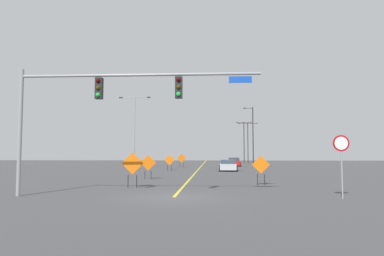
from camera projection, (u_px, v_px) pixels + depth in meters
ground at (174, 197)px, 16.96m from camera, size 166.64×166.64×0.00m
road_centre_stripe at (202, 165)px, 63.06m from camera, size 0.16×92.58×0.01m
traffic_signal_assembly at (102, 98)px, 17.49m from camera, size 11.93×0.44×6.28m
stop_sign at (341, 154)px, 16.56m from camera, size 0.76×0.07×2.94m
street_lamp_far_left at (244, 139)px, 74.29m from camera, size 3.31×0.24×8.61m
street_lamp_near_right at (252, 134)px, 58.75m from camera, size 1.64×0.24×9.66m
street_lamp_mid_left at (134, 126)px, 46.65m from camera, size 4.14×0.24×9.54m
street_lamp_far_right at (248, 139)px, 77.14m from camera, size 4.20×0.24×8.65m
construction_sign_left_lane at (133, 165)px, 21.68m from camera, size 1.36×0.06×2.15m
construction_sign_median_far at (261, 166)px, 23.40m from camera, size 1.18×0.13×1.93m
construction_sign_left_shoulder at (182, 159)px, 51.90m from camera, size 1.29×0.33×2.00m
construction_sign_median_near at (148, 164)px, 28.66m from camera, size 1.26×0.29×1.96m
construction_sign_right_shoulder at (170, 161)px, 43.10m from camera, size 1.27×0.10×1.90m
car_silver_approaching at (228, 166)px, 42.04m from camera, size 2.24×4.66×1.29m
car_red_distant at (234, 162)px, 56.48m from camera, size 2.12×3.89×1.37m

